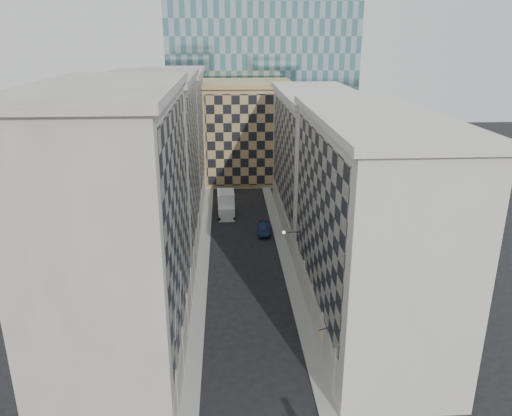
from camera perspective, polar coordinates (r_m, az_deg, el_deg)
name	(u,v)px	position (r m, az deg, el deg)	size (l,w,h in m)	color
sidewalk_west	(203,261)	(63.40, -6.09, -6.08)	(1.50, 100.00, 0.15)	gray
sidewalk_east	(286,259)	(63.74, 3.43, -5.85)	(1.50, 100.00, 0.15)	gray
bldg_left_a	(119,233)	(42.13, -15.35, -2.73)	(10.80, 22.80, 23.70)	#9E978E
bldg_left_b	(155,169)	(62.91, -11.49, 4.36)	(10.80, 22.80, 22.70)	gray
bldg_left_c	(172,138)	(84.31, -9.54, 7.88)	(10.80, 22.80, 21.70)	#9E978E
bldg_right_a	(368,226)	(47.28, 12.63, -2.01)	(10.80, 26.80, 20.70)	beige
bldg_right_b	(316,161)	(72.55, 6.91, 5.37)	(10.80, 28.80, 19.70)	beige
tan_block	(247,131)	(96.87, -1.07, 8.77)	(16.80, 14.80, 18.80)	#9D8353
church_tower	(234,35)	(109.28, -2.58, 19.18)	(7.20, 7.20, 51.50)	#2D2823
flagpoles_left	(178,303)	(38.55, -8.90, -10.70)	(0.10, 6.33, 2.33)	gray
bracket_lamp	(285,232)	(55.73, 3.39, -2.79)	(1.98, 0.36, 0.36)	black
box_truck	(226,205)	(78.86, -3.43, 0.32)	(2.75, 6.48, 3.53)	silver
dark_car	(264,228)	(71.45, 0.92, -2.34)	(1.66, 4.77, 1.57)	#0E1B36
shop_sign	(321,334)	(42.58, 7.42, -14.05)	(0.88, 0.77, 0.89)	black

